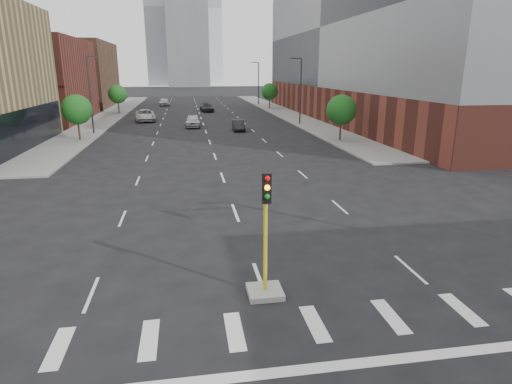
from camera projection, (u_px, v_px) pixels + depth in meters
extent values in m
cube|color=gray|center=(112.00, 114.00, 74.23)|extent=(5.00, 92.00, 0.15)
cube|color=gray|center=(281.00, 111.00, 78.89)|extent=(5.00, 92.00, 0.15)
cube|color=brown|center=(12.00, 80.00, 63.07)|extent=(20.00, 22.00, 12.00)
cube|color=brown|center=(60.00, 75.00, 87.59)|extent=(20.00, 24.00, 13.00)
cube|color=brown|center=(391.00, 103.00, 67.19)|extent=(24.00, 70.00, 5.00)
cube|color=slate|center=(397.00, 28.00, 64.15)|extent=(24.00, 70.00, 17.00)
cube|color=#B2B7BC|center=(169.00, 10.00, 204.13)|extent=(22.00, 22.00, 70.00)
cube|color=#B2B7BC|center=(203.00, 10.00, 243.48)|extent=(20.00, 20.00, 80.00)
cube|color=slate|center=(187.00, 36.00, 190.00)|extent=(18.00, 18.00, 44.00)
cube|color=#999993|center=(265.00, 292.00, 14.91)|extent=(1.20, 1.20, 0.20)
cylinder|color=gold|center=(265.00, 247.00, 14.44)|extent=(0.14, 0.14, 3.20)
cube|color=black|center=(267.00, 188.00, 13.68)|extent=(0.28, 0.18, 1.00)
sphere|color=red|center=(267.00, 178.00, 13.49)|extent=(0.18, 0.18, 0.18)
sphere|color=orange|center=(267.00, 188.00, 13.58)|extent=(0.18, 0.18, 0.18)
sphere|color=#0C7F19|center=(267.00, 197.00, 13.66)|extent=(0.18, 0.18, 0.18)
cylinder|color=#2D2D30|center=(301.00, 92.00, 59.41)|extent=(0.20, 0.20, 9.00)
cube|color=#2D2D30|center=(296.00, 58.00, 58.04)|extent=(1.40, 0.22, 0.15)
cylinder|color=#2D2D30|center=(259.00, 84.00, 92.61)|extent=(0.20, 0.20, 9.00)
cube|color=#2D2D30|center=(255.00, 62.00, 91.24)|extent=(1.40, 0.22, 0.15)
cylinder|color=#2D2D30|center=(90.00, 96.00, 50.48)|extent=(0.20, 0.20, 9.00)
cube|color=#2D2D30|center=(93.00, 56.00, 49.36)|extent=(1.40, 0.22, 0.15)
cylinder|color=#382619|center=(79.00, 132.00, 46.62)|extent=(0.20, 0.20, 1.75)
sphere|color=#16541A|center=(77.00, 110.00, 45.96)|extent=(3.20, 3.20, 3.20)
cylinder|color=#382619|center=(119.00, 108.00, 75.07)|extent=(0.20, 0.20, 1.75)
sphere|color=#16541A|center=(117.00, 94.00, 74.42)|extent=(3.20, 3.20, 3.20)
cylinder|color=#382619|center=(340.00, 132.00, 46.22)|extent=(0.20, 0.20, 1.75)
sphere|color=#16541A|center=(341.00, 110.00, 45.57)|extent=(3.20, 3.20, 3.20)
cylinder|color=#382619|center=(269.00, 104.00, 84.16)|extent=(0.20, 0.20, 1.75)
sphere|color=#16541A|center=(270.00, 91.00, 83.50)|extent=(3.20, 3.20, 3.20)
imported|color=#BCBBC0|center=(193.00, 121.00, 58.05)|extent=(2.15, 4.99, 1.68)
imported|color=black|center=(238.00, 125.00, 54.61)|extent=(1.52, 4.08, 1.33)
imported|color=silver|center=(145.00, 115.00, 64.54)|extent=(3.62, 6.50, 1.72)
imported|color=black|center=(207.00, 108.00, 79.09)|extent=(2.61, 5.28, 1.48)
imported|color=#B4B5B9|center=(164.00, 102.00, 91.78)|extent=(2.43, 5.13, 1.70)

